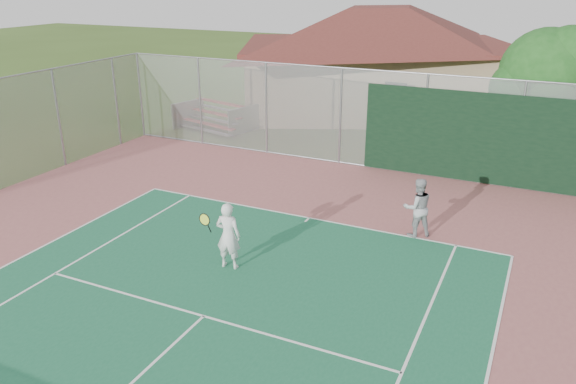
# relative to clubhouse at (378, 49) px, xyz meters

# --- Properties ---
(back_fence) EXTENTS (20.08, 0.11, 3.53)m
(back_fence) POSITION_rel_clubhouse_xyz_m (4.57, -9.33, -1.39)
(back_fence) COLOR gray
(back_fence) RESTS_ON ground
(side_fence_left) EXTENTS (0.08, 9.00, 3.50)m
(side_fence_left) POSITION_rel_clubhouse_xyz_m (-7.54, -13.81, -1.31)
(side_fence_left) COLOR gray
(side_fence_left) RESTS_ON ground
(clubhouse) EXTENTS (16.50, 14.11, 6.02)m
(clubhouse) POSITION_rel_clubhouse_xyz_m (0.00, 0.00, 0.00)
(clubhouse) COLOR tan
(clubhouse) RESTS_ON ground
(bleachers) EXTENTS (3.47, 2.48, 1.15)m
(bleachers) POSITION_rel_clubhouse_xyz_m (-5.29, -7.12, -2.45)
(bleachers) COLOR #A93127
(bleachers) RESTS_ON ground
(tree) EXTENTS (3.64, 3.44, 5.07)m
(tree) POSITION_rel_clubhouse_xyz_m (8.04, -7.44, 0.28)
(tree) COLOR #382214
(tree) RESTS_ON ground
(player_white_front) EXTENTS (0.92, 0.58, 1.64)m
(player_white_front) POSITION_rel_clubhouse_xyz_m (1.86, -17.89, -2.23)
(player_white_front) COLOR silver
(player_white_front) RESTS_ON ground
(player_grey_back) EXTENTS (0.99, 0.94, 1.61)m
(player_grey_back) POSITION_rel_clubhouse_xyz_m (5.47, -14.26, -2.25)
(player_grey_back) COLOR #A0A2A4
(player_grey_back) RESTS_ON ground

